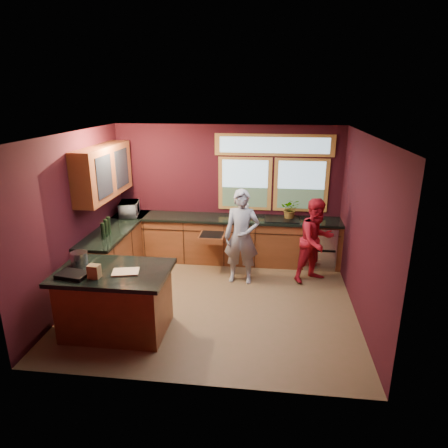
% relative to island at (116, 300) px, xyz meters
% --- Properties ---
extents(floor, '(4.50, 4.50, 0.00)m').
position_rel_island_xyz_m(floor, '(1.25, 1.00, -0.48)').
color(floor, brown).
rests_on(floor, ground).
extents(room_shell, '(4.52, 4.02, 2.71)m').
position_rel_island_xyz_m(room_shell, '(0.65, 1.32, 1.32)').
color(room_shell, black).
rests_on(room_shell, ground).
extents(back_counter, '(4.50, 0.64, 0.93)m').
position_rel_island_xyz_m(back_counter, '(1.45, 2.70, -0.01)').
color(back_counter, '#552B14').
rests_on(back_counter, floor).
extents(left_counter, '(0.64, 2.30, 0.93)m').
position_rel_island_xyz_m(left_counter, '(-0.70, 1.85, -0.01)').
color(left_counter, '#552B14').
rests_on(left_counter, floor).
extents(island, '(1.55, 1.05, 0.95)m').
position_rel_island_xyz_m(island, '(0.00, 0.00, 0.00)').
color(island, '#552B14').
rests_on(island, floor).
extents(person_grey, '(0.64, 0.44, 1.71)m').
position_rel_island_xyz_m(person_grey, '(1.64, 1.80, 0.37)').
color(person_grey, slate).
rests_on(person_grey, floor).
extents(person_red, '(0.95, 0.91, 1.54)m').
position_rel_island_xyz_m(person_red, '(2.95, 2.00, 0.29)').
color(person_red, '#A7131F').
rests_on(person_red, floor).
extents(microwave, '(0.45, 0.58, 0.29)m').
position_rel_island_xyz_m(microwave, '(-0.67, 2.56, 0.60)').
color(microwave, '#999999').
rests_on(microwave, left_counter).
extents(potted_plant, '(0.36, 0.31, 0.40)m').
position_rel_island_xyz_m(potted_plant, '(2.51, 2.75, 0.65)').
color(potted_plant, '#999999').
rests_on(potted_plant, back_counter).
extents(paper_towel, '(0.12, 0.12, 0.28)m').
position_rel_island_xyz_m(paper_towel, '(1.64, 2.70, 0.59)').
color(paper_towel, silver).
rests_on(paper_towel, back_counter).
extents(cutting_board, '(0.40, 0.32, 0.02)m').
position_rel_island_xyz_m(cutting_board, '(0.20, -0.05, 0.48)').
color(cutting_board, tan).
rests_on(cutting_board, island).
extents(stock_pot, '(0.24, 0.24, 0.18)m').
position_rel_island_xyz_m(stock_pot, '(-0.55, 0.15, 0.56)').
color(stock_pot, '#AEAEB3').
rests_on(stock_pot, island).
extents(paper_bag, '(0.16, 0.13, 0.18)m').
position_rel_island_xyz_m(paper_bag, '(-0.15, -0.25, 0.56)').
color(paper_bag, brown).
rests_on(paper_bag, island).
extents(black_tray, '(0.44, 0.34, 0.05)m').
position_rel_island_xyz_m(black_tray, '(-0.45, -0.25, 0.49)').
color(black_tray, black).
rests_on(black_tray, island).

